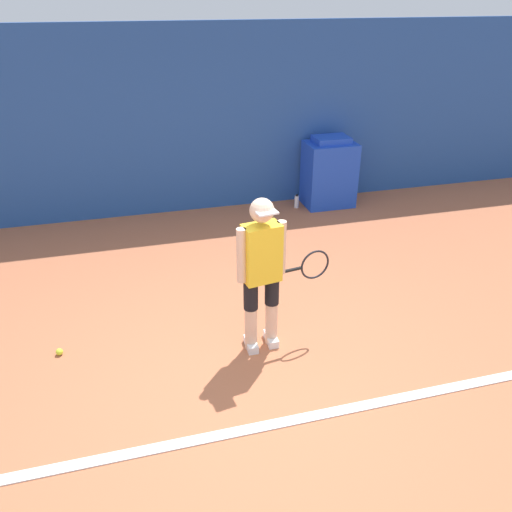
{
  "coord_description": "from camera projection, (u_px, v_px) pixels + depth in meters",
  "views": [
    {
      "loc": [
        -0.9,
        -3.34,
        3.14
      ],
      "look_at": [
        0.17,
        0.71,
        0.91
      ],
      "focal_mm": 35.0,
      "sensor_mm": 36.0,
      "label": 1
    }
  ],
  "objects": [
    {
      "name": "ground_plane",
      "position": [
        258.0,
        382.0,
        4.53
      ],
      "size": [
        24.0,
        24.0,
        0.0
      ],
      "primitive_type": "plane",
      "color": "#B76642"
    },
    {
      "name": "back_wall",
      "position": [
        185.0,
        123.0,
        7.49
      ],
      "size": [
        24.0,
        0.1,
        2.78
      ],
      "color": "#234C99",
      "rests_on": "ground_plane"
    },
    {
      "name": "court_baseline",
      "position": [
        274.0,
        424.0,
        4.08
      ],
      "size": [
        21.6,
        0.1,
        0.01
      ],
      "color": "white",
      "rests_on": "ground_plane"
    },
    {
      "name": "tennis_player",
      "position": [
        263.0,
        269.0,
        4.6
      ],
      "size": [
        0.96,
        0.31,
        1.57
      ],
      "rotation": [
        0.0,
        0.0,
        0.16
      ],
      "color": "beige",
      "rests_on": "ground_plane"
    },
    {
      "name": "tennis_ball",
      "position": [
        59.0,
        352.0,
        4.85
      ],
      "size": [
        0.07,
        0.07,
        0.07
      ],
      "color": "#D1E533",
      "rests_on": "ground_plane"
    },
    {
      "name": "covered_chair",
      "position": [
        329.0,
        173.0,
        8.06
      ],
      "size": [
        0.79,
        0.58,
        1.13
      ],
      "color": "blue",
      "rests_on": "ground_plane"
    },
    {
      "name": "water_bottle",
      "position": [
        297.0,
        202.0,
        8.12
      ],
      "size": [
        0.07,
        0.07,
        0.23
      ],
      "color": "white",
      "rests_on": "ground_plane"
    }
  ]
}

